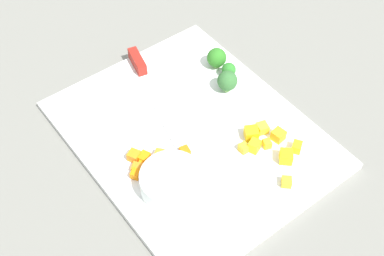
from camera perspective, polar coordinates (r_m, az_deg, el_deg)
name	(u,v)px	position (r m, az deg, el deg)	size (l,w,h in m)	color
ground_plane	(192,136)	(0.87, 0.00, -0.93)	(4.00, 4.00, 0.00)	slate
cutting_board	(192,134)	(0.86, 0.00, -0.68)	(0.43, 0.35, 0.01)	white
prep_bowl	(172,181)	(0.78, -2.24, -5.87)	(0.10, 0.10, 0.03)	white
chef_knife	(148,81)	(0.93, -4.90, 5.18)	(0.27, 0.08, 0.02)	silver
carrot_dice_0	(136,174)	(0.81, -6.22, -5.04)	(0.01, 0.01, 0.01)	orange
carrot_dice_1	(138,168)	(0.81, -5.99, -4.40)	(0.02, 0.02, 0.01)	orange
carrot_dice_2	(143,163)	(0.82, -5.45, -3.89)	(0.01, 0.01, 0.01)	orange
carrot_dice_3	(159,154)	(0.82, -3.60, -2.91)	(0.01, 0.01, 0.01)	orange
carrot_dice_4	(143,156)	(0.83, -5.45, -3.03)	(0.01, 0.02, 0.01)	orange
carrot_dice_5	(185,152)	(0.83, -0.80, -2.63)	(0.02, 0.01, 0.01)	orange
carrot_dice_6	(134,156)	(0.82, -6.37, -3.05)	(0.02, 0.02, 0.02)	orange
pepper_dice_0	(244,148)	(0.83, 5.71, -2.20)	(0.01, 0.01, 0.01)	yellow
pepper_dice_1	(254,146)	(0.83, 6.86, -1.97)	(0.02, 0.02, 0.02)	yellow
pepper_dice_2	(286,157)	(0.83, 10.29, -3.10)	(0.02, 0.02, 0.02)	yellow
pepper_dice_3	(297,147)	(0.85, 11.43, -2.05)	(0.02, 0.01, 0.02)	yellow
pepper_dice_4	(251,134)	(0.85, 6.54, -0.61)	(0.02, 0.02, 0.02)	yellow
pepper_dice_5	(267,144)	(0.84, 8.23, -1.72)	(0.01, 0.01, 0.01)	yellow
pepper_dice_6	(278,135)	(0.86, 9.45, -0.79)	(0.02, 0.02, 0.02)	yellow
pepper_dice_7	(262,128)	(0.86, 7.74, 0.00)	(0.02, 0.02, 0.01)	yellow
pepper_dice_8	(287,182)	(0.81, 10.34, -5.85)	(0.02, 0.01, 0.01)	yellow
broccoli_floret_0	(229,70)	(0.94, 4.06, 6.39)	(0.03, 0.03, 0.03)	#8EBE61
broccoli_floret_1	(227,81)	(0.91, 3.90, 5.17)	(0.04, 0.04, 0.04)	#82BE6A
broccoli_floret_2	(217,58)	(0.96, 2.73, 7.70)	(0.04, 0.04, 0.04)	#92BF64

